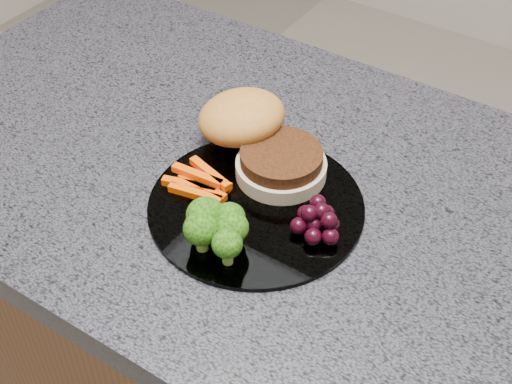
# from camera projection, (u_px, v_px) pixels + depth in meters

# --- Properties ---
(countertop) EXTENTS (1.20, 0.60, 0.04)m
(countertop) POSITION_uv_depth(u_px,v_px,m) (303.00, 205.00, 0.89)
(countertop) COLOR #474750
(countertop) RESTS_ON island_cabinet
(plate) EXTENTS (0.26, 0.26, 0.01)m
(plate) POSITION_uv_depth(u_px,v_px,m) (256.00, 206.00, 0.85)
(plate) COLOR white
(plate) RESTS_ON countertop
(burger) EXTENTS (0.21, 0.16, 0.06)m
(burger) POSITION_uv_depth(u_px,v_px,m) (255.00, 136.00, 0.91)
(burger) COLOR #C6B28B
(burger) RESTS_ON plate
(carrot_sticks) EXTENTS (0.09, 0.06, 0.02)m
(carrot_sticks) POSITION_uv_depth(u_px,v_px,m) (200.00, 183.00, 0.87)
(carrot_sticks) COLOR #F24E04
(carrot_sticks) RESTS_ON plate
(broccoli) EXTENTS (0.08, 0.07, 0.05)m
(broccoli) POSITION_uv_depth(u_px,v_px,m) (216.00, 226.00, 0.79)
(broccoli) COLOR olive
(broccoli) RESTS_ON plate
(grape_bunch) EXTENTS (0.06, 0.06, 0.03)m
(grape_bunch) POSITION_uv_depth(u_px,v_px,m) (318.00, 220.00, 0.81)
(grape_bunch) COLOR black
(grape_bunch) RESTS_ON plate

